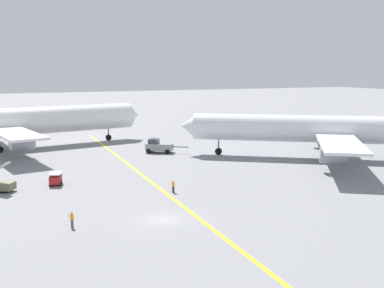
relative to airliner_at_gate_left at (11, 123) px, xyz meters
The scene contains 8 objects.
ground_plane 57.47m from the airliner_at_gate_left, 79.28° to the right, with size 600.00×600.00×0.00m, color gray.
taxiway_stripe 48.93m from the airliner_at_gate_left, 71.87° to the right, with size 0.50×120.00×0.01m, color yellow.
airliner_at_gate_left is the anchor object (origin of this frame).
airliner_being_pushed 61.58m from the airliner_at_gate_left, 34.90° to the right, with size 44.83×39.80×15.29m.
pushback_tug 30.98m from the airliner_at_gate_left, 33.69° to the right, with size 7.52×5.98×3.01m.
gse_baggage_cart_trailing 35.65m from the airliner_at_gate_left, 85.40° to the right, with size 2.29×3.07×1.71m.
ground_crew_marshaller_foreground 49.20m from the airliner_at_gate_left, 70.71° to the right, with size 0.49×0.36×1.64m.
ground_crew_ramp_agent_by_cones 54.91m from the airliner_at_gate_left, 88.69° to the right, with size 0.50×0.36×1.72m.
Camera 1 is at (-18.28, -46.13, 16.07)m, focal length 44.34 mm.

